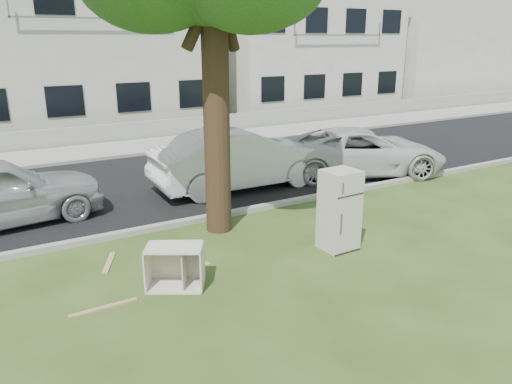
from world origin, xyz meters
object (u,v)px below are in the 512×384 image
cabinet (175,267)px  car_center (241,159)px  fridge (339,210)px  car_right (361,151)px

cabinet → car_center: 5.89m
fridge → cabinet: 3.40m
fridge → cabinet: fridge is taller
cabinet → car_center: (3.71, 4.55, 0.45)m
car_center → car_right: size_ratio=0.98×
fridge → car_right: (4.18, 4.09, -0.09)m
car_right → car_center: bearing=102.5°
fridge → cabinet: bearing=176.5°
fridge → car_right: 5.84m
fridge → car_center: 4.66m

